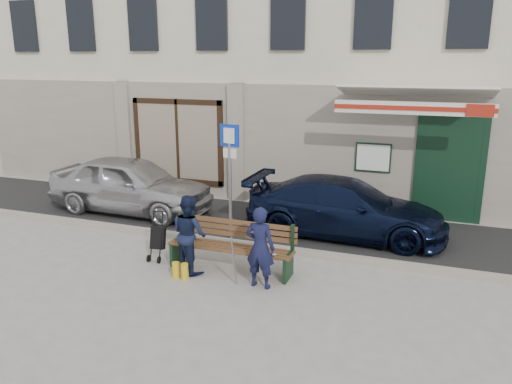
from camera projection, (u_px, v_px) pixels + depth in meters
The scene contains 11 objects.
ground at pixel (207, 274), 9.19m from camera, with size 80.00×80.00×0.00m, color #9E9991.
asphalt_lane at pixel (263, 223), 12.00m from camera, with size 60.00×3.20×0.01m, color #282828.
curb at pixel (238, 244), 10.54m from camera, with size 60.00×0.18×0.12m, color #9E9384.
building at pixel (320, 21), 15.57m from camera, with size 20.00×8.27×10.00m.
car_silver at pixel (130, 184), 12.78m from camera, with size 1.72×4.27×1.46m, color #BCBBC1.
car_navy at pixel (345, 208), 11.07m from camera, with size 1.79×4.41×1.28m, color black.
parking_sign at pixel (230, 164), 10.53m from camera, with size 0.46×0.13×2.53m.
bench at pixel (229, 247), 9.27m from camera, with size 2.40×1.17×0.98m.
man at pixel (260, 247), 8.51m from camera, with size 0.53×0.35×1.45m, color #141637.
woman at pixel (190, 234), 9.16m from camera, with size 0.71×0.55×1.46m, color #131B35.
stroller at pixel (158, 239), 9.77m from camera, with size 0.31×0.42×0.96m.
Camera 1 is at (3.76, -7.66, 3.84)m, focal length 35.00 mm.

